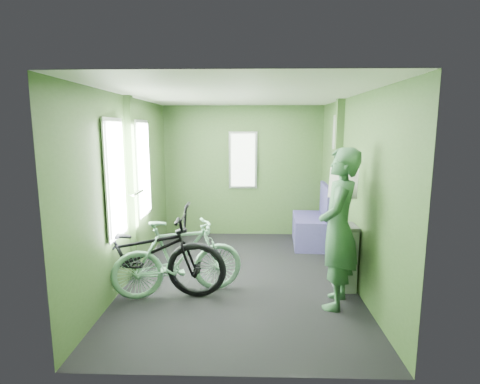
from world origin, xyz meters
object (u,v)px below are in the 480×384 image
object	(u,v)px
waste_box	(345,257)
bicycle_mint	(180,295)
bench_seat	(312,227)
passenger	(339,229)
bicycle_black	(141,296)

from	to	relation	value
waste_box	bicycle_mint	bearing A→B (deg)	-173.11
bench_seat	waste_box	bearing A→B (deg)	-82.45
passenger	bicycle_black	bearing A→B (deg)	-74.19
bicycle_mint	waste_box	distance (m)	2.00
passenger	waste_box	bearing A→B (deg)	175.39
bicycle_black	passenger	size ratio (longest dim) A/B	1.15
passenger	waste_box	world-z (taller)	passenger
bicycle_black	bicycle_mint	size ratio (longest dim) A/B	1.32
waste_box	bench_seat	xyz separation A→B (m)	(-0.11, 1.72, -0.09)
bicycle_black	waste_box	world-z (taller)	waste_box
bicycle_mint	waste_box	size ratio (longest dim) A/B	1.90
bicycle_black	waste_box	bearing A→B (deg)	-81.29
bicycle_black	passenger	bearing A→B (deg)	-91.90
waste_box	bicycle_black	bearing A→B (deg)	-173.03
bicycle_black	bicycle_mint	world-z (taller)	bicycle_black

